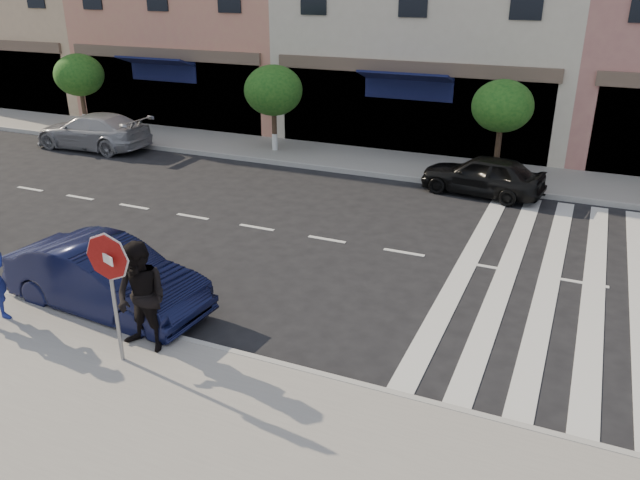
% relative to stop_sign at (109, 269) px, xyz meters
% --- Properties ---
extents(ground, '(120.00, 120.00, 0.00)m').
position_rel_stop_sign_xyz_m(ground, '(0.96, 2.48, -1.83)').
color(ground, black).
rests_on(ground, ground).
extents(sidewalk_near, '(60.00, 4.50, 0.15)m').
position_rel_stop_sign_xyz_m(sidewalk_near, '(0.96, -1.27, -1.76)').
color(sidewalk_near, gray).
rests_on(sidewalk_near, ground).
extents(sidewalk_far, '(60.00, 3.00, 0.15)m').
position_rel_stop_sign_xyz_m(sidewalk_far, '(0.96, 13.48, -1.76)').
color(sidewalk_far, gray).
rests_on(sidewalk_far, ground).
extents(street_tree_wa, '(2.00, 2.00, 3.05)m').
position_rel_stop_sign_xyz_m(street_tree_wa, '(-13.04, 13.28, 0.50)').
color(street_tree_wa, '#473323').
rests_on(street_tree_wa, sidewalk_far).
extents(street_tree_wb, '(2.10, 2.10, 3.06)m').
position_rel_stop_sign_xyz_m(street_tree_wb, '(-4.04, 13.28, 0.48)').
color(street_tree_wb, '#473323').
rests_on(street_tree_wb, sidewalk_far).
extents(street_tree_c, '(1.90, 1.90, 3.04)m').
position_rel_stop_sign_xyz_m(street_tree_c, '(3.96, 13.28, 0.53)').
color(street_tree_c, '#473323').
rests_on(street_tree_c, sidewalk_far).
extents(stop_sign, '(0.77, 0.31, 2.29)m').
position_rel_stop_sign_xyz_m(stop_sign, '(0.00, 0.00, 0.00)').
color(stop_sign, gray).
rests_on(stop_sign, sidewalk_near).
extents(walker, '(1.00, 0.80, 1.96)m').
position_rel_stop_sign_xyz_m(walker, '(0.16, 0.48, -0.70)').
color(walker, black).
rests_on(walker, sidewalk_near).
extents(car_near_mid, '(4.31, 1.75, 1.39)m').
position_rel_stop_sign_xyz_m(car_near_mid, '(-1.54, 1.48, -1.14)').
color(car_near_mid, black).
rests_on(car_near_mid, ground).
extents(car_far_left, '(4.65, 1.94, 1.34)m').
position_rel_stop_sign_xyz_m(car_far_left, '(-10.71, 11.17, -1.16)').
color(car_far_left, '#95959A').
rests_on(car_far_left, ground).
extents(car_far_mid, '(3.75, 1.90, 1.23)m').
position_rel_stop_sign_xyz_m(car_far_mid, '(3.83, 11.58, -1.22)').
color(car_far_mid, black).
rests_on(car_far_mid, ground).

